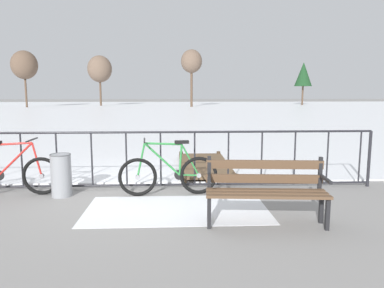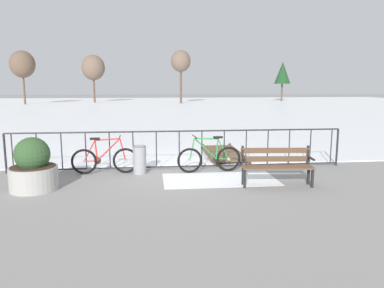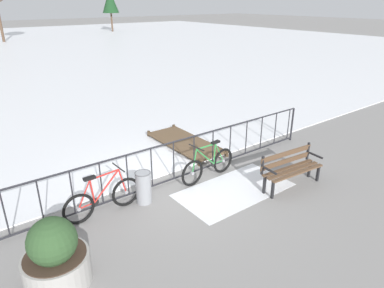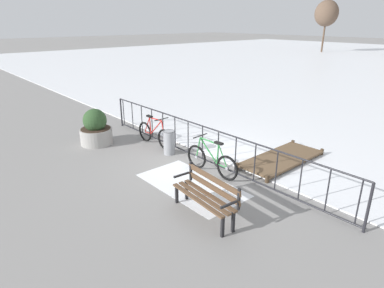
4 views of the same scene
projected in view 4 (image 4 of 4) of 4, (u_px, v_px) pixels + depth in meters
The scene contains 10 objects.
ground_plane at pixel (202, 161), 9.40m from camera, with size 160.00×160.00×0.00m, color gray.
snow_patch at pixel (191, 185), 8.03m from camera, with size 2.75×1.45×0.01m, color white.
railing_fence at pixel (202, 143), 9.21m from camera, with size 9.06×0.06×1.07m.
bicycle_near_railing at pixel (154, 134), 10.48m from camera, with size 1.71×0.52×0.97m.
bicycle_second at pixel (211, 161), 8.49m from camera, with size 1.71×0.52×0.97m.
park_bench at pixel (207, 193), 6.63m from camera, with size 1.64×0.62×0.89m.
planter_with_shrub at pixel (96, 129), 10.57m from camera, with size 1.02×1.02×1.17m.
trash_bin at pixel (169, 142), 9.79m from camera, with size 0.35×0.35×0.73m.
wooden_dock at pixel (282, 158), 9.29m from camera, with size 1.10×2.78×0.20m.
tree_centre at pixel (327, 13), 40.51m from camera, with size 2.83×2.83×6.22m.
Camera 4 is at (6.29, -5.91, 3.77)m, focal length 30.69 mm.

